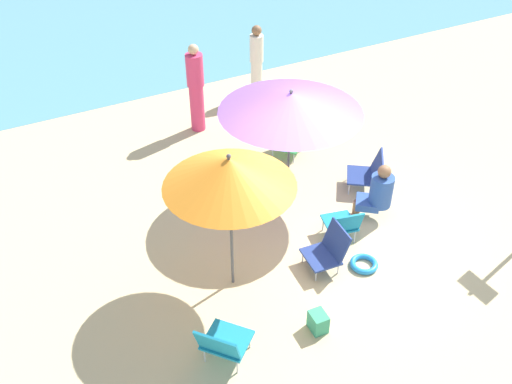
{
  "coord_description": "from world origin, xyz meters",
  "views": [
    {
      "loc": [
        -3.91,
        -5.45,
        5.89
      ],
      "look_at": [
        -0.77,
        0.57,
        0.7
      ],
      "focal_mm": 40.45,
      "sensor_mm": 36.0,
      "label": 1
    }
  ],
  "objects_px": {
    "umbrella_orange": "(229,172)",
    "person_a": "(378,192)",
    "beach_chair_c": "(290,136)",
    "beach_chair_a": "(368,171)",
    "beach_chair_e": "(343,223)",
    "beach_bag": "(318,322)",
    "beach_chair_b": "(329,249)",
    "swim_ring": "(364,264)",
    "umbrella_purple": "(291,103)",
    "beach_chair_d": "(223,343)",
    "person_c": "(257,61)",
    "person_b": "(196,88)"
  },
  "relations": [
    {
      "from": "umbrella_orange",
      "to": "person_a",
      "type": "distance_m",
      "value": 2.96
    },
    {
      "from": "beach_chair_c",
      "to": "beach_chair_a",
      "type": "bearing_deg",
      "value": 70.77
    },
    {
      "from": "beach_chair_c",
      "to": "beach_chair_e",
      "type": "relative_size",
      "value": 1.18
    },
    {
      "from": "beach_chair_c",
      "to": "beach_bag",
      "type": "height_order",
      "value": "beach_chair_c"
    },
    {
      "from": "beach_chair_b",
      "to": "swim_ring",
      "type": "distance_m",
      "value": 0.6
    },
    {
      "from": "umbrella_purple",
      "to": "beach_chair_c",
      "type": "xyz_separation_m",
      "value": [
        0.73,
        1.18,
        -1.44
      ]
    },
    {
      "from": "beach_chair_e",
      "to": "umbrella_purple",
      "type": "bearing_deg",
      "value": 20.39
    },
    {
      "from": "umbrella_purple",
      "to": "beach_chair_b",
      "type": "distance_m",
      "value": 2.22
    },
    {
      "from": "umbrella_orange",
      "to": "beach_chair_e",
      "type": "xyz_separation_m",
      "value": [
        1.81,
        0.0,
        -1.52
      ]
    },
    {
      "from": "beach_chair_d",
      "to": "person_c",
      "type": "distance_m",
      "value": 6.9
    },
    {
      "from": "beach_chair_d",
      "to": "person_c",
      "type": "xyz_separation_m",
      "value": [
        3.54,
        5.91,
        0.42
      ]
    },
    {
      "from": "beach_chair_b",
      "to": "beach_bag",
      "type": "height_order",
      "value": "beach_chair_b"
    },
    {
      "from": "beach_chair_c",
      "to": "person_c",
      "type": "bearing_deg",
      "value": -141.8
    },
    {
      "from": "person_b",
      "to": "person_c",
      "type": "xyz_separation_m",
      "value": [
        1.67,
        0.73,
        -0.09
      ]
    },
    {
      "from": "swim_ring",
      "to": "umbrella_purple",
      "type": "bearing_deg",
      "value": 95.01
    },
    {
      "from": "beach_chair_e",
      "to": "person_a",
      "type": "distance_m",
      "value": 0.84
    },
    {
      "from": "person_a",
      "to": "umbrella_orange",
      "type": "bearing_deg",
      "value": 43.53
    },
    {
      "from": "person_c",
      "to": "swim_ring",
      "type": "xyz_separation_m",
      "value": [
        -1.06,
        -5.36,
        -0.74
      ]
    },
    {
      "from": "person_a",
      "to": "beach_chair_a",
      "type": "bearing_deg",
      "value": -78.12
    },
    {
      "from": "beach_chair_a",
      "to": "swim_ring",
      "type": "relative_size",
      "value": 1.88
    },
    {
      "from": "beach_chair_a",
      "to": "beach_chair_d",
      "type": "relative_size",
      "value": 0.96
    },
    {
      "from": "beach_chair_b",
      "to": "beach_chair_c",
      "type": "xyz_separation_m",
      "value": [
        1.02,
        2.84,
        0.01
      ]
    },
    {
      "from": "umbrella_orange",
      "to": "person_c",
      "type": "bearing_deg",
      "value": 59.02
    },
    {
      "from": "umbrella_purple",
      "to": "beach_chair_e",
      "type": "relative_size",
      "value": 3.29
    },
    {
      "from": "beach_chair_a",
      "to": "beach_chair_b",
      "type": "bearing_deg",
      "value": 72.99
    },
    {
      "from": "umbrella_purple",
      "to": "person_a",
      "type": "relative_size",
      "value": 2.21
    },
    {
      "from": "beach_chair_b",
      "to": "person_c",
      "type": "distance_m",
      "value": 5.34
    },
    {
      "from": "beach_chair_a",
      "to": "beach_chair_c",
      "type": "bearing_deg",
      "value": -34.75
    },
    {
      "from": "beach_chair_a",
      "to": "swim_ring",
      "type": "bearing_deg",
      "value": 87.86
    },
    {
      "from": "beach_chair_d",
      "to": "beach_bag",
      "type": "bearing_deg",
      "value": -45.2
    },
    {
      "from": "umbrella_purple",
      "to": "beach_chair_b",
      "type": "height_order",
      "value": "umbrella_purple"
    },
    {
      "from": "beach_chair_d",
      "to": "beach_bag",
      "type": "distance_m",
      "value": 1.3
    },
    {
      "from": "person_c",
      "to": "beach_chair_b",
      "type": "bearing_deg",
      "value": -50.86
    },
    {
      "from": "umbrella_purple",
      "to": "beach_chair_b",
      "type": "relative_size",
      "value": 3.35
    },
    {
      "from": "beach_chair_e",
      "to": "person_b",
      "type": "distance_m",
      "value": 4.11
    },
    {
      "from": "umbrella_purple",
      "to": "person_b",
      "type": "xyz_separation_m",
      "value": [
        -0.44,
        2.7,
        -0.89
      ]
    },
    {
      "from": "umbrella_purple",
      "to": "person_c",
      "type": "distance_m",
      "value": 3.78
    },
    {
      "from": "beach_chair_a",
      "to": "beach_bag",
      "type": "relative_size",
      "value": 2.8
    },
    {
      "from": "beach_chair_a",
      "to": "beach_chair_c",
      "type": "relative_size",
      "value": 0.97
    },
    {
      "from": "beach_chair_b",
      "to": "swim_ring",
      "type": "bearing_deg",
      "value": 155.35
    },
    {
      "from": "person_b",
      "to": "person_c",
      "type": "height_order",
      "value": "person_b"
    },
    {
      "from": "beach_chair_a",
      "to": "person_a",
      "type": "height_order",
      "value": "person_a"
    },
    {
      "from": "person_c",
      "to": "person_a",
      "type": "bearing_deg",
      "value": -37.46
    },
    {
      "from": "beach_chair_a",
      "to": "person_a",
      "type": "xyz_separation_m",
      "value": [
        -0.34,
        -0.69,
        0.16
      ]
    },
    {
      "from": "beach_chair_e",
      "to": "swim_ring",
      "type": "relative_size",
      "value": 1.64
    },
    {
      "from": "beach_chair_a",
      "to": "beach_chair_d",
      "type": "height_order",
      "value": "beach_chair_d"
    },
    {
      "from": "beach_chair_b",
      "to": "person_a",
      "type": "xyz_separation_m",
      "value": [
        1.27,
        0.57,
        0.18
      ]
    },
    {
      "from": "beach_chair_c",
      "to": "person_c",
      "type": "xyz_separation_m",
      "value": [
        0.49,
        2.25,
        0.46
      ]
    },
    {
      "from": "beach_chair_a",
      "to": "swim_ring",
      "type": "xyz_separation_m",
      "value": [
        -1.15,
        -1.52,
        -0.3
      ]
    },
    {
      "from": "swim_ring",
      "to": "beach_bag",
      "type": "distance_m",
      "value": 1.37
    }
  ]
}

